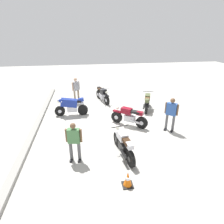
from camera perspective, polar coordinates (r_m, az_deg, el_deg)
The scene contains 11 objects.
ground_plane at distance 10.37m, azimuth 3.22°, elevation -3.39°, with size 40.00×40.00×0.00m, color #ADAAA3.
curb_edge at distance 10.48m, azimuth -22.30°, elevation -4.51°, with size 14.00×0.30×0.15m, color gray.
motorcycle_olive_vintage at distance 12.21m, azimuth 10.61°, elevation 2.95°, with size 1.87×0.98×1.07m.
motorcycle_silver_cruiser at distance 7.60m, azimuth 3.52°, elevation -9.73°, with size 2.08×0.70×1.09m.
motorcycle_blue_sportbike at distance 11.37m, azimuth -12.39°, elevation 1.84°, with size 0.70×1.95×1.14m.
motorcycle_black_cruiser at distance 13.40m, azimuth -2.90°, elevation 5.34°, with size 2.03×0.85×1.09m.
motorcycle_maroon_cruiser at distance 9.95m, azimuth 5.23°, elevation -1.35°, with size 1.37×1.73×1.09m.
person_in_green_shirt at distance 7.26m, azimuth -11.45°, elevation -8.29°, with size 0.37×0.64×1.62m.
person_in_gray_shirt at distance 13.38m, azimuth -10.88°, elevation 7.10°, with size 0.55×0.57×1.75m.
person_in_blue_shirt at distance 9.67m, azimuth 17.53°, elevation -0.09°, with size 0.54×0.57×1.73m.
traffic_cone at distance 6.47m, azimuth 4.80°, elevation -19.67°, with size 0.36×0.36×0.53m.
Camera 1 is at (-9.05, 1.99, 4.67)m, focal length 30.09 mm.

